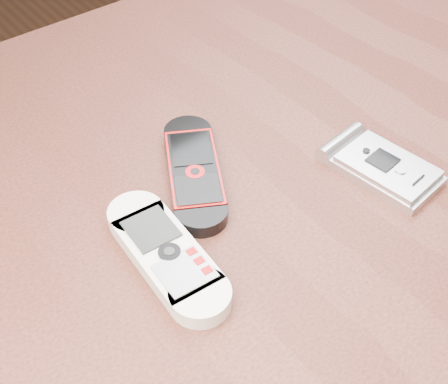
{
  "coord_description": "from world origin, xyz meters",
  "views": [
    {
      "loc": [
        -0.25,
        -0.33,
        1.17
      ],
      "look_at": [
        0.01,
        0.0,
        0.76
      ],
      "focal_mm": 50.0,
      "sensor_mm": 36.0,
      "label": 1
    }
  ],
  "objects_px": {
    "table": "(220,270)",
    "motorola_razr": "(384,167)",
    "nokia_black_red": "(194,171)",
    "nokia_white": "(166,254)"
  },
  "relations": [
    {
      "from": "table",
      "to": "motorola_razr",
      "type": "relative_size",
      "value": 10.05
    },
    {
      "from": "table",
      "to": "nokia_black_red",
      "type": "xyz_separation_m",
      "value": [
        0.0,
        0.04,
        0.11
      ]
    },
    {
      "from": "table",
      "to": "motorola_razr",
      "type": "distance_m",
      "value": 0.2
    },
    {
      "from": "table",
      "to": "nokia_black_red",
      "type": "distance_m",
      "value": 0.12
    },
    {
      "from": "table",
      "to": "nokia_white",
      "type": "distance_m",
      "value": 0.14
    },
    {
      "from": "nokia_white",
      "to": "motorola_razr",
      "type": "relative_size",
      "value": 1.34
    },
    {
      "from": "motorola_razr",
      "to": "nokia_black_red",
      "type": "bearing_deg",
      "value": 136.09
    },
    {
      "from": "nokia_white",
      "to": "nokia_black_red",
      "type": "xyz_separation_m",
      "value": [
        0.08,
        0.07,
        -0.0
      ]
    },
    {
      "from": "nokia_black_red",
      "to": "motorola_razr",
      "type": "bearing_deg",
      "value": -7.16
    },
    {
      "from": "nokia_white",
      "to": "motorola_razr",
      "type": "distance_m",
      "value": 0.24
    }
  ]
}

